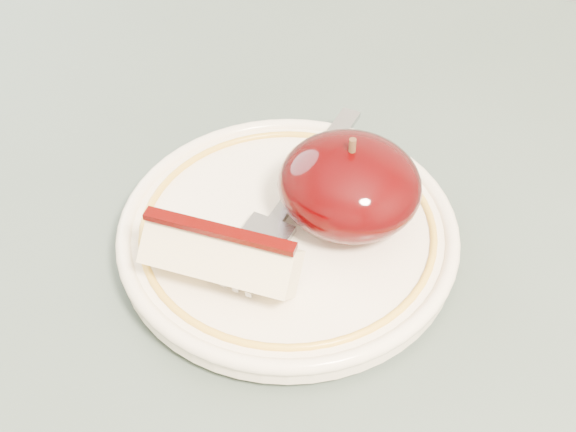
% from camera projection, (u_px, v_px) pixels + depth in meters
% --- Properties ---
extents(plate, '(0.20, 0.20, 0.02)m').
position_uv_depth(plate, '(288.00, 233.00, 0.46)').
color(plate, '#ECE1C6').
rests_on(plate, table).
extents(apple_half, '(0.08, 0.08, 0.06)m').
position_uv_depth(apple_half, '(349.00, 185.00, 0.45)').
color(apple_half, black).
rests_on(apple_half, plate).
extents(apple_wedge, '(0.08, 0.04, 0.04)m').
position_uv_depth(apple_wedge, '(221.00, 256.00, 0.42)').
color(apple_wedge, beige).
rests_on(apple_wedge, plate).
extents(fork, '(0.03, 0.17, 0.00)m').
position_uv_depth(fork, '(293.00, 195.00, 0.47)').
color(fork, gray).
rests_on(fork, plate).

